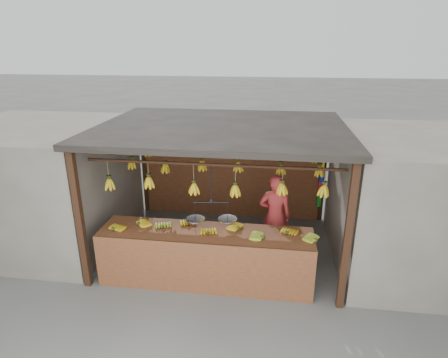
# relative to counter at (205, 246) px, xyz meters

# --- Properties ---
(ground) EXTENTS (80.00, 80.00, 0.00)m
(ground) POSITION_rel_counter_xyz_m (0.10, 1.23, -0.71)
(ground) COLOR #5B5B57
(stall) EXTENTS (4.30, 3.30, 2.40)m
(stall) POSITION_rel_counter_xyz_m (0.10, 1.56, 1.26)
(stall) COLOR black
(stall) RESTS_ON ground
(neighbor_left) EXTENTS (3.00, 3.00, 2.30)m
(neighbor_left) POSITION_rel_counter_xyz_m (-3.50, 1.23, 0.44)
(neighbor_left) COLOR slate
(neighbor_left) RESTS_ON ground
(neighbor_right) EXTENTS (3.00, 3.00, 2.30)m
(neighbor_right) POSITION_rel_counter_xyz_m (3.70, 1.23, 0.44)
(neighbor_right) COLOR slate
(neighbor_right) RESTS_ON ground
(counter) EXTENTS (3.59, 0.78, 0.96)m
(counter) POSITION_rel_counter_xyz_m (0.00, 0.00, 0.00)
(counter) COLOR brown
(counter) RESTS_ON ground
(hanging_bananas) EXTENTS (3.60, 2.24, 0.39)m
(hanging_bananas) POSITION_rel_counter_xyz_m (0.11, 1.22, 0.91)
(hanging_bananas) COLOR gold
(hanging_bananas) RESTS_ON ground
(balance_scale) EXTENTS (0.81, 0.38, 0.94)m
(balance_scale) POSITION_rel_counter_xyz_m (0.07, 0.23, 0.41)
(balance_scale) COLOR black
(balance_scale) RESTS_ON ground
(vendor) EXTENTS (0.58, 0.38, 1.59)m
(vendor) POSITION_rel_counter_xyz_m (1.09, 1.07, 0.09)
(vendor) COLOR #BF3333
(vendor) RESTS_ON ground
(bag_bundles) EXTENTS (0.08, 0.26, 1.18)m
(bag_bundles) POSITION_rel_counter_xyz_m (2.04, 2.58, 0.28)
(bag_bundles) COLOR yellow
(bag_bundles) RESTS_ON ground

